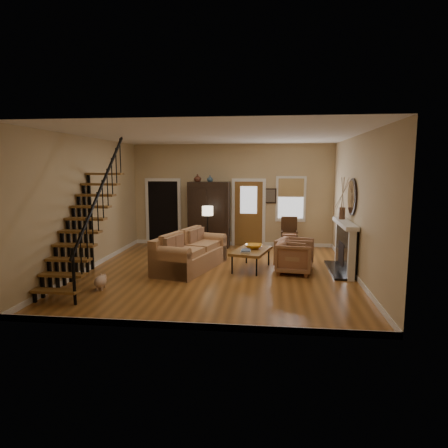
# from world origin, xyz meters

# --- Properties ---
(room) EXTENTS (7.00, 7.33, 3.30)m
(room) POSITION_xyz_m (-0.41, 1.76, 1.51)
(room) COLOR #9A5E27
(room) RESTS_ON ground
(staircase) EXTENTS (0.94, 2.80, 3.20)m
(staircase) POSITION_xyz_m (-2.78, -1.30, 1.60)
(staircase) COLOR brown
(staircase) RESTS_ON ground
(fireplace) EXTENTS (0.33, 1.95, 2.30)m
(fireplace) POSITION_xyz_m (3.13, 0.50, 0.74)
(fireplace) COLOR black
(fireplace) RESTS_ON ground
(armoire) EXTENTS (1.30, 0.60, 2.10)m
(armoire) POSITION_xyz_m (-0.70, 3.15, 1.05)
(armoire) COLOR black
(armoire) RESTS_ON ground
(vase_a) EXTENTS (0.24, 0.24, 0.25)m
(vase_a) POSITION_xyz_m (-1.05, 3.05, 2.22)
(vase_a) COLOR #4C2619
(vase_a) RESTS_ON armoire
(vase_b) EXTENTS (0.20, 0.20, 0.21)m
(vase_b) POSITION_xyz_m (-0.65, 3.05, 2.21)
(vase_b) COLOR #334C60
(vase_b) RESTS_ON armoire
(sofa) EXTENTS (1.62, 2.55, 0.88)m
(sofa) POSITION_xyz_m (-0.74, 0.30, 0.44)
(sofa) COLOR #B17D50
(sofa) RESTS_ON ground
(coffee_table) EXTENTS (1.07, 1.47, 0.51)m
(coffee_table) POSITION_xyz_m (0.79, 0.42, 0.25)
(coffee_table) COLOR brown
(coffee_table) RESTS_ON ground
(bowl) EXTENTS (0.45, 0.45, 0.11)m
(bowl) POSITION_xyz_m (0.84, 0.57, 0.56)
(bowl) COLOR orange
(bowl) RESTS_ON coffee_table
(books) EXTENTS (0.24, 0.33, 0.06)m
(books) POSITION_xyz_m (0.67, 0.12, 0.54)
(books) COLOR beige
(books) RESTS_ON coffee_table
(armchair_left) EXTENTS (0.96, 0.94, 0.77)m
(armchair_left) POSITION_xyz_m (1.85, 0.16, 0.39)
(armchair_left) COLOR brown
(armchair_left) RESTS_ON ground
(armchair_right) EXTENTS (1.07, 1.05, 0.76)m
(armchair_right) POSITION_xyz_m (1.88, 0.71, 0.38)
(armchair_right) COLOR brown
(armchair_right) RESTS_ON ground
(floor_lamp) EXTENTS (0.37, 0.37, 1.42)m
(floor_lamp) POSITION_xyz_m (-0.59, 2.12, 0.71)
(floor_lamp) COLOR black
(floor_lamp) RESTS_ON ground
(side_chair) EXTENTS (0.54, 0.54, 1.02)m
(side_chair) POSITION_xyz_m (1.85, 2.95, 0.51)
(side_chair) COLOR #3D2513
(side_chair) RESTS_ON ground
(dog) EXTENTS (0.29, 0.44, 0.30)m
(dog) POSITION_xyz_m (-2.30, -1.63, 0.15)
(dog) COLOR beige
(dog) RESTS_ON ground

